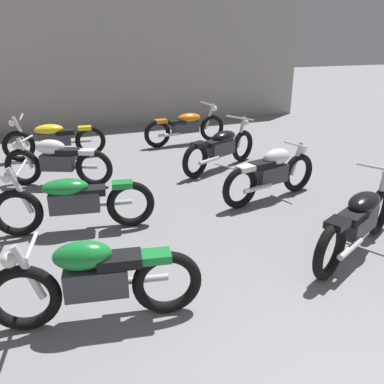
{
  "coord_description": "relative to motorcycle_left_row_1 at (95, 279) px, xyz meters",
  "views": [
    {
      "loc": [
        -1.89,
        -0.35,
        2.53
      ],
      "look_at": [
        0.0,
        4.33,
        0.55
      ],
      "focal_mm": 37.27,
      "sensor_mm": 36.0,
      "label": 1
    }
  ],
  "objects": [
    {
      "name": "motorcycle_right_row_3",
      "position": [
        3.11,
        3.78,
        -0.01
      ],
      "size": [
        2.01,
        1.08,
        0.97
      ],
      "color": "black",
      "rests_on": "ground"
    },
    {
      "name": "motorcycle_right_row_1",
      "position": [
        3.18,
        0.09,
        -0.01
      ],
      "size": [
        2.01,
        1.08,
        0.97
      ],
      "color": "black",
      "rests_on": "ground"
    },
    {
      "name": "motorcycle_right_row_4",
      "position": [
        3.18,
        5.92,
        -0.01
      ],
      "size": [
        2.17,
        0.68,
        0.97
      ],
      "color": "black",
      "rests_on": "ground"
    },
    {
      "name": "motorcycle_right_row_2",
      "position": [
        3.16,
        2.01,
        0.0
      ],
      "size": [
        1.95,
        0.64,
        0.88
      ],
      "color": "black",
      "rests_on": "ground"
    },
    {
      "name": "motorcycle_left_row_1",
      "position": [
        0.0,
        0.0,
        0.0
      ],
      "size": [
        1.95,
        0.59,
        0.88
      ],
      "color": "black",
      "rests_on": "ground"
    },
    {
      "name": "motorcycle_left_row_2",
      "position": [
        0.04,
        2.02,
        -0.01
      ],
      "size": [
        2.15,
        0.7,
        0.97
      ],
      "color": "black",
      "rests_on": "ground"
    },
    {
      "name": "motorcycle_left_row_3",
      "position": [
        -0.02,
        4.0,
        0.0
      ],
      "size": [
        1.83,
        0.93,
        0.88
      ],
      "color": "black",
      "rests_on": "ground"
    },
    {
      "name": "back_wall",
      "position": [
        1.55,
        8.62,
        1.34
      ],
      "size": [
        13.11,
        0.24,
        3.6
      ],
      "primitive_type": "cube",
      "color": "#9E998E",
      "rests_on": "ground"
    },
    {
      "name": "motorcycle_left_row_4",
      "position": [
        0.06,
        5.82,
        -0.01
      ],
      "size": [
        2.17,
        0.68,
        0.97
      ],
      "color": "black",
      "rests_on": "ground"
    }
  ]
}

